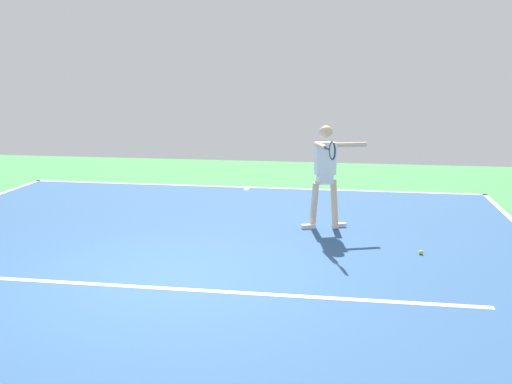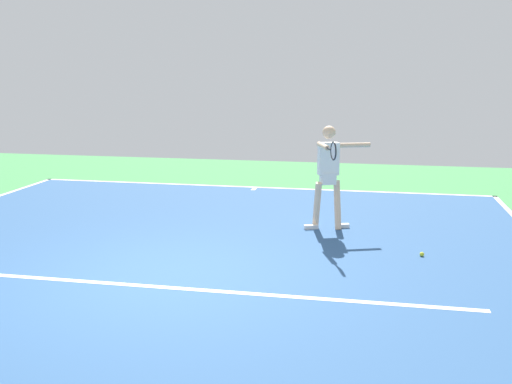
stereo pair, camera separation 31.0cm
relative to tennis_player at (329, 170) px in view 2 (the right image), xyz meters
name	(u,v)px [view 2 (the right image)]	position (x,y,z in m)	size (l,w,h in m)	color
ground_plane	(163,278)	(1.94, 2.89, -1.03)	(20.81, 20.81, 0.00)	#428E4C
court_surface	(163,278)	(1.94, 2.89, -1.03)	(10.72, 12.66, 0.00)	#2D5484
court_line_baseline_near	(256,187)	(1.94, -3.40, -1.03)	(10.72, 0.10, 0.01)	white
court_line_service	(154,286)	(1.94, 3.21, -1.03)	(8.04, 0.10, 0.01)	white
court_line_centre_mark	(254,189)	(1.94, -3.20, -1.03)	(0.10, 0.30, 0.01)	white
tennis_player	(329,170)	(0.00, 0.00, 0.00)	(1.08, 1.33, 1.79)	beige
tennis_ball_far_corner	(422,254)	(-1.48, 1.27, -1.00)	(0.07, 0.07, 0.07)	yellow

